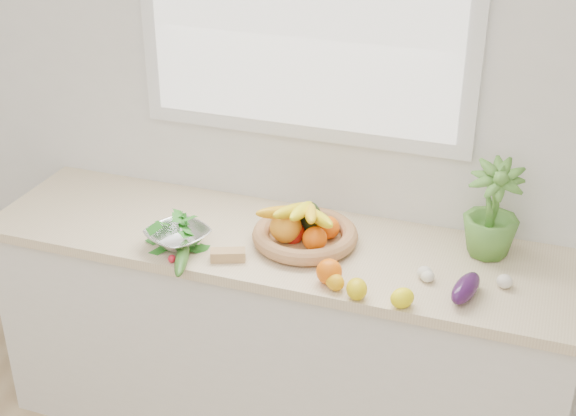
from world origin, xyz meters
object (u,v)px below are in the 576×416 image
(apple, at_px, (293,232))
(colander_with_spinach, at_px, (178,233))
(eggplant, at_px, (466,288))
(cucumber, at_px, (182,258))
(fruit_basket, at_px, (304,230))
(potted_herb, at_px, (492,209))

(apple, relative_size, colander_with_spinach, 0.31)
(eggplant, bearing_deg, cucumber, -173.35)
(apple, xyz_separation_m, fruit_basket, (0.04, 0.02, 0.01))
(apple, bearing_deg, cucumber, -140.47)
(eggplant, relative_size, fruit_basket, 0.47)
(eggplant, height_order, fruit_basket, fruit_basket)
(potted_herb, xyz_separation_m, colander_with_spinach, (-1.07, -0.33, -0.12))
(potted_herb, bearing_deg, cucumber, -157.17)
(apple, relative_size, potted_herb, 0.25)
(apple, xyz_separation_m, colander_with_spinach, (-0.39, -0.17, 0.01))
(apple, bearing_deg, eggplant, -13.10)
(apple, relative_size, fruit_basket, 0.22)
(eggplant, distance_m, potted_herb, 0.35)
(potted_herb, distance_m, fruit_basket, 0.68)
(potted_herb, xyz_separation_m, fruit_basket, (-0.65, -0.14, -0.13))
(cucumber, bearing_deg, eggplant, 6.65)
(potted_herb, relative_size, colander_with_spinach, 1.23)
(cucumber, height_order, potted_herb, potted_herb)
(eggplant, bearing_deg, colander_with_spinach, -179.18)
(potted_herb, distance_m, colander_with_spinach, 1.13)
(eggplant, relative_size, potted_herb, 0.53)
(cucumber, bearing_deg, colander_with_spinach, 123.16)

